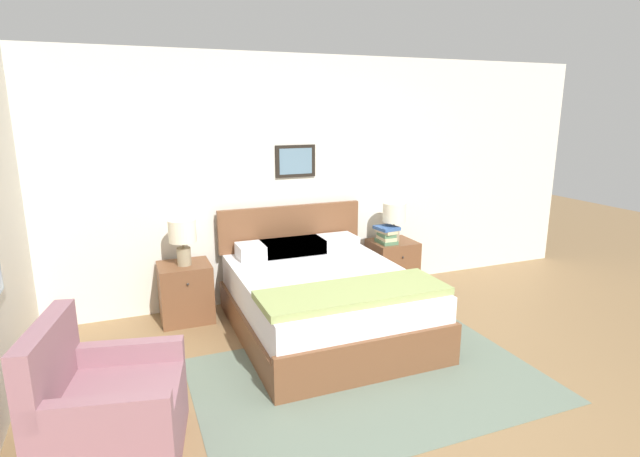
% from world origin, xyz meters
% --- Properties ---
extents(ground_plane, '(16.00, 16.00, 0.00)m').
position_xyz_m(ground_plane, '(0.00, 0.00, 0.00)').
color(ground_plane, olive).
extents(wall_back, '(7.47, 0.09, 2.60)m').
position_xyz_m(wall_back, '(0.00, 2.72, 1.30)').
color(wall_back, silver).
rests_on(wall_back, ground_plane).
extents(area_rug_main, '(2.64, 1.74, 0.01)m').
position_xyz_m(area_rug_main, '(-0.04, 0.72, 0.00)').
color(area_rug_main, slate).
rests_on(area_rug_main, ground_plane).
extents(bed, '(1.57, 1.97, 1.04)m').
position_xyz_m(bed, '(-0.05, 1.68, 0.32)').
color(bed, brown).
rests_on(bed, ground_plane).
extents(armchair, '(0.92, 0.91, 0.88)m').
position_xyz_m(armchair, '(-1.90, 0.56, 0.29)').
color(armchair, '#8E606B').
rests_on(armchair, ground_plane).
extents(nightstand_near_window, '(0.49, 0.46, 0.58)m').
position_xyz_m(nightstand_near_window, '(-1.21, 2.42, 0.29)').
color(nightstand_near_window, brown).
rests_on(nightstand_near_window, ground_plane).
extents(nightstand_by_door, '(0.49, 0.46, 0.58)m').
position_xyz_m(nightstand_by_door, '(1.11, 2.42, 0.29)').
color(nightstand_by_door, brown).
rests_on(nightstand_by_door, ground_plane).
extents(table_lamp_near_window, '(0.26, 0.26, 0.45)m').
position_xyz_m(table_lamp_near_window, '(-1.20, 2.40, 0.87)').
color(table_lamp_near_window, gray).
rests_on(table_lamp_near_window, nightstand_near_window).
extents(table_lamp_by_door, '(0.26, 0.26, 0.45)m').
position_xyz_m(table_lamp_by_door, '(1.10, 2.40, 0.87)').
color(table_lamp_by_door, gray).
rests_on(table_lamp_by_door, nightstand_by_door).
extents(book_thick_bottom, '(0.18, 0.24, 0.04)m').
position_xyz_m(book_thick_bottom, '(1.00, 2.38, 0.59)').
color(book_thick_bottom, '#4C7551').
rests_on(book_thick_bottom, nightstand_by_door).
extents(book_hardcover_middle, '(0.15, 0.22, 0.04)m').
position_xyz_m(book_hardcover_middle, '(1.00, 2.38, 0.63)').
color(book_hardcover_middle, beige).
rests_on(book_hardcover_middle, book_thick_bottom).
extents(book_novel_upper, '(0.15, 0.21, 0.04)m').
position_xyz_m(book_novel_upper, '(1.00, 2.38, 0.67)').
color(book_novel_upper, '#4C7551').
rests_on(book_novel_upper, book_hardcover_middle).
extents(book_slim_near_top, '(0.19, 0.25, 0.04)m').
position_xyz_m(book_slim_near_top, '(1.00, 2.38, 0.71)').
color(book_slim_near_top, beige).
rests_on(book_slim_near_top, book_novel_upper).
extents(book_paperback_top, '(0.25, 0.27, 0.04)m').
position_xyz_m(book_paperback_top, '(1.00, 2.38, 0.75)').
color(book_paperback_top, '#335693').
rests_on(book_paperback_top, book_slim_near_top).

